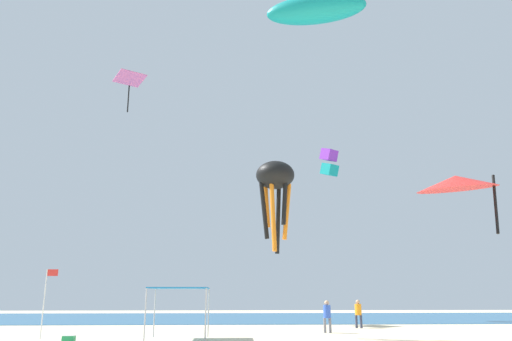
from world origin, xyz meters
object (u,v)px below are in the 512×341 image
(person_near_tent, at_px, (358,311))
(kite_inflatable_teal, at_px, (316,9))
(cooler_box, at_px, (69,339))
(kite_delta_red, at_px, (456,183))
(kite_box_purple, at_px, (329,162))
(banner_flag, at_px, (46,296))
(canopy_tent, at_px, (180,290))
(person_leftmost, at_px, (327,314))
(kite_diamond_pink, at_px, (130,80))
(kite_octopus_black, at_px, (275,180))

(person_near_tent, height_order, kite_inflatable_teal, kite_inflatable_teal)
(cooler_box, height_order, kite_delta_red, kite_delta_red)
(person_near_tent, height_order, kite_box_purple, kite_box_purple)
(kite_box_purple, bearing_deg, banner_flag, 8.73)
(canopy_tent, distance_m, person_near_tent, 14.16)
(person_leftmost, height_order, kite_diamond_pink, kite_diamond_pink)
(person_leftmost, xyz_separation_m, kite_octopus_black, (-3.38, -3.50, 7.47))
(cooler_box, bearing_deg, kite_delta_red, -3.71)
(kite_box_purple, bearing_deg, canopy_tent, 21.95)
(person_leftmost, distance_m, kite_inflatable_teal, 20.77)
(banner_flag, distance_m, kite_diamond_pink, 26.80)
(banner_flag, bearing_deg, kite_octopus_black, -0.13)
(kite_delta_red, distance_m, kite_inflatable_teal, 16.68)
(cooler_box, relative_size, kite_diamond_pink, 0.15)
(kite_delta_red, distance_m, kite_octopus_black, 9.58)
(canopy_tent, distance_m, kite_octopus_black, 8.02)
(person_leftmost, relative_size, kite_delta_red, 0.34)
(cooler_box, relative_size, kite_inflatable_teal, 0.08)
(person_near_tent, distance_m, kite_delta_red, 13.15)
(person_leftmost, bearing_deg, kite_delta_red, -63.06)
(person_leftmost, xyz_separation_m, cooler_box, (-13.49, -5.71, -0.93))
(person_leftmost, distance_m, kite_diamond_pink, 30.14)
(canopy_tent, bearing_deg, kite_octopus_black, 5.77)
(person_leftmost, relative_size, kite_inflatable_teal, 0.26)
(kite_octopus_black, distance_m, kite_inflatable_teal, 14.11)
(kite_delta_red, bearing_deg, kite_diamond_pink, -7.60)
(person_near_tent, xyz_separation_m, person_leftmost, (-2.97, -4.14, -0.00))
(banner_flag, height_order, cooler_box, banner_flag)
(banner_flag, xyz_separation_m, kite_octopus_black, (12.19, -0.03, 6.45))
(banner_flag, xyz_separation_m, kite_inflatable_teal, (15.50, 3.35, 19.75))
(kite_inflatable_teal, bearing_deg, banner_flag, 26.77)
(canopy_tent, bearing_deg, person_near_tent, 35.35)
(kite_octopus_black, bearing_deg, banner_flag, -133.05)
(person_leftmost, height_order, kite_box_purple, kite_box_purple)
(canopy_tent, xyz_separation_m, person_near_tent, (11.50, 8.15, -1.34))
(canopy_tent, height_order, banner_flag, banner_flag)
(person_near_tent, distance_m, kite_octopus_black, 12.43)
(person_near_tent, bearing_deg, cooler_box, -115.54)
(person_near_tent, relative_size, kite_box_purple, 0.63)
(kite_delta_red, height_order, kite_inflatable_teal, kite_inflatable_teal)
(canopy_tent, height_order, kite_box_purple, kite_box_purple)
(canopy_tent, bearing_deg, kite_box_purple, 58.40)
(cooler_box, relative_size, kite_octopus_black, 0.11)
(person_near_tent, distance_m, kite_inflatable_teal, 21.42)
(person_leftmost, bearing_deg, canopy_tent, -166.32)
(person_leftmost, bearing_deg, person_near_tent, 42.75)
(cooler_box, xyz_separation_m, kite_diamond_pink, (-2.51, 19.58, 22.38))
(cooler_box, bearing_deg, kite_inflatable_teal, 22.60)
(person_near_tent, xyz_separation_m, banner_flag, (-18.55, -7.61, 1.03))
(canopy_tent, xyz_separation_m, kite_inflatable_teal, (8.45, 3.90, 19.43))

